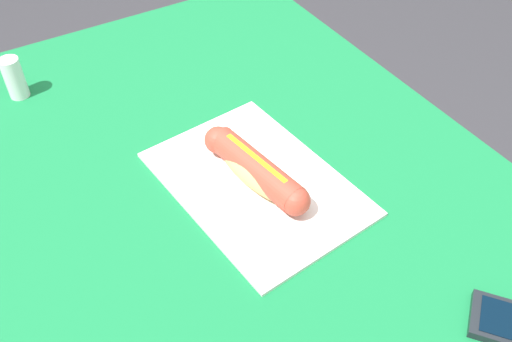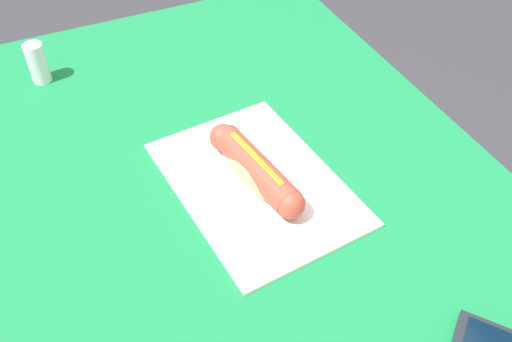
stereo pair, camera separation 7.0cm
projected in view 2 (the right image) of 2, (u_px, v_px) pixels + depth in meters
name	position (u px, v px, depth m)	size (l,w,h in m)	color
dining_table	(250.00, 249.00, 0.96)	(1.22, 0.80, 0.74)	brown
paper_wrapper	(256.00, 183.00, 0.88)	(0.34, 0.23, 0.01)	silver
hot_dog	(256.00, 169.00, 0.86)	(0.22, 0.08, 0.05)	tan
salt_shaker	(37.00, 63.00, 1.06)	(0.04, 0.04, 0.08)	silver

